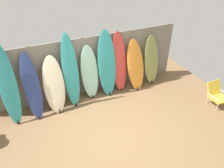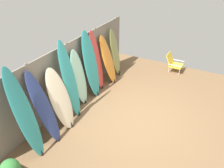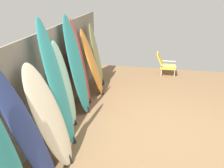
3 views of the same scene
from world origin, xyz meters
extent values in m
plane|color=brown|center=(0.00, 0.00, 0.00)|extent=(7.68, 7.68, 0.00)
cube|color=gray|center=(0.00, 2.00, 0.90)|extent=(6.08, 0.04, 1.80)
cylinder|color=#6C655B|center=(-1.44, 2.04, 0.90)|extent=(0.10, 0.10, 1.80)
cylinder|color=#6C655B|center=(0.00, 2.04, 0.90)|extent=(0.10, 0.10, 1.80)
cylinder|color=#6C655B|center=(1.44, 2.04, 0.90)|extent=(0.10, 0.10, 1.80)
cylinder|color=#6C655B|center=(2.88, 2.04, 0.90)|extent=(0.10, 0.10, 1.80)
ellipsoid|color=teal|center=(-2.10, 1.60, 1.03)|extent=(0.45, 0.70, 2.06)
cone|color=black|center=(-2.10, 1.30, 0.08)|extent=(0.08, 0.08, 0.14)
ellipsoid|color=navy|center=(-1.57, 1.58, 0.86)|extent=(0.43, 0.74, 1.73)
cone|color=black|center=(-1.57, 1.27, 0.06)|extent=(0.08, 0.08, 0.10)
ellipsoid|color=beige|center=(-1.01, 1.56, 0.78)|extent=(0.64, 0.71, 1.55)
cone|color=black|center=(-1.01, 1.29, 0.09)|extent=(0.08, 0.08, 0.16)
ellipsoid|color=teal|center=(-0.50, 1.63, 1.05)|extent=(0.46, 0.55, 2.09)
cone|color=black|center=(-0.50, 1.41, 0.08)|extent=(0.08, 0.08, 0.13)
ellipsoid|color=#9ED6BC|center=(0.07, 1.75, 0.81)|extent=(0.52, 0.38, 1.62)
cone|color=black|center=(0.07, 1.59, 0.06)|extent=(0.08, 0.08, 0.10)
ellipsoid|color=teal|center=(0.59, 1.68, 1.00)|extent=(0.57, 0.50, 2.01)
cone|color=black|center=(0.59, 1.48, 0.08)|extent=(0.08, 0.08, 0.15)
ellipsoid|color=#D13D38|center=(1.03, 1.74, 0.94)|extent=(0.49, 0.43, 1.88)
cone|color=black|center=(1.03, 1.57, 0.06)|extent=(0.08, 0.08, 0.11)
ellipsoid|color=orange|center=(1.53, 1.63, 0.79)|extent=(0.61, 0.60, 1.58)
cone|color=black|center=(1.53, 1.39, 0.08)|extent=(0.08, 0.08, 0.13)
ellipsoid|color=olive|center=(2.14, 1.68, 0.81)|extent=(0.55, 0.43, 1.62)
cone|color=black|center=(2.14, 1.52, 0.10)|extent=(0.08, 0.08, 0.17)
cylinder|color=silver|center=(3.11, -0.37, 0.11)|extent=(0.02, 0.02, 0.22)
cylinder|color=silver|center=(3.11, 0.01, 0.11)|extent=(0.02, 0.02, 0.22)
cylinder|color=silver|center=(3.52, 0.01, 0.11)|extent=(0.02, 0.02, 0.22)
cube|color=gold|center=(3.32, -0.18, 0.23)|extent=(0.48, 0.44, 0.03)
cube|color=gold|center=(3.32, 0.06, 0.43)|extent=(0.46, 0.22, 0.42)
cylinder|color=silver|center=(3.08, -0.18, 0.34)|extent=(0.02, 0.44, 0.02)
camera|label=1|loc=(-1.50, -3.52, 4.12)|focal=35.00mm
camera|label=2|loc=(-4.90, -1.96, 4.15)|focal=40.00mm
camera|label=3|loc=(-3.87, 0.08, 2.53)|focal=40.00mm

